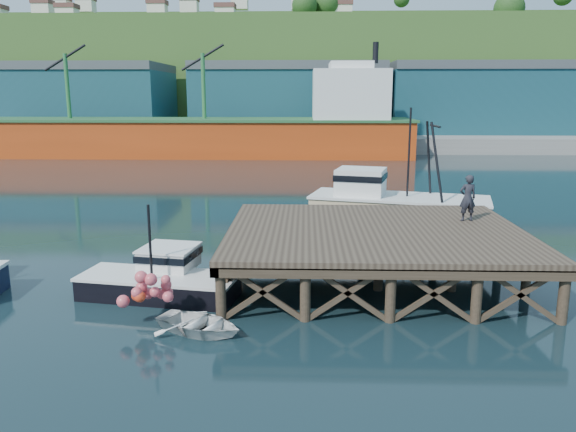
{
  "coord_description": "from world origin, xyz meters",
  "views": [
    {
      "loc": [
        2.63,
        -22.53,
        7.46
      ],
      "look_at": [
        1.86,
        2.0,
        2.18
      ],
      "focal_mm": 35.0,
      "sensor_mm": 36.0,
      "label": 1
    }
  ],
  "objects_px": {
    "dockworker": "(468,198)",
    "boat_black": "(162,278)",
    "trawler": "(395,202)",
    "dinghy": "(199,324)"
  },
  "relations": [
    {
      "from": "dockworker",
      "to": "boat_black",
      "type": "bearing_deg",
      "value": 10.4
    },
    {
      "from": "trawler",
      "to": "dockworker",
      "type": "height_order",
      "value": "trawler"
    },
    {
      "from": "boat_black",
      "to": "trawler",
      "type": "xyz_separation_m",
      "value": [
        10.66,
        12.06,
        0.73
      ]
    },
    {
      "from": "dockworker",
      "to": "dinghy",
      "type": "bearing_deg",
      "value": 28.3
    },
    {
      "from": "dinghy",
      "to": "dockworker",
      "type": "relative_size",
      "value": 1.47
    },
    {
      "from": "dinghy",
      "to": "dockworker",
      "type": "distance_m",
      "value": 12.99
    },
    {
      "from": "boat_black",
      "to": "trawler",
      "type": "height_order",
      "value": "trawler"
    },
    {
      "from": "boat_black",
      "to": "dinghy",
      "type": "height_order",
      "value": "boat_black"
    },
    {
      "from": "dockworker",
      "to": "trawler",
      "type": "bearing_deg",
      "value": -84.57
    },
    {
      "from": "trawler",
      "to": "dockworker",
      "type": "relative_size",
      "value": 5.33
    }
  ]
}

